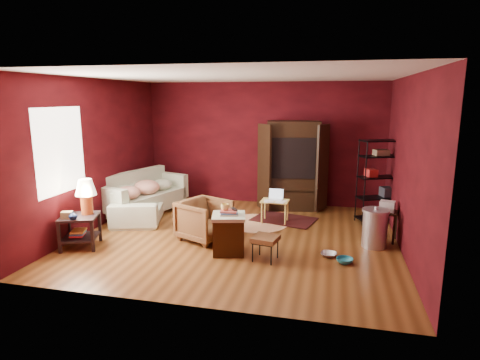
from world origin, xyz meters
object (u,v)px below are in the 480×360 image
(sofa, at_px, (143,193))
(laptop_desk, at_px, (275,203))
(side_table, at_px, (83,207))
(wire_shelving, at_px, (380,178))
(armchair, at_px, (204,218))
(hamper, at_px, (229,233))
(tv_armoire, at_px, (293,164))

(sofa, height_order, laptop_desk, sofa)
(side_table, height_order, wire_shelving, wire_shelving)
(armchair, relative_size, hamper, 1.07)
(hamper, bearing_deg, armchair, 139.20)
(armchair, distance_m, tv_armoire, 2.75)
(tv_armoire, distance_m, wire_shelving, 1.88)
(hamper, bearing_deg, side_table, -173.98)
(laptop_desk, relative_size, wire_shelving, 0.40)
(wire_shelving, bearing_deg, tv_armoire, 138.18)
(armchair, xyz_separation_m, laptop_desk, (1.05, 1.25, 0.02))
(hamper, distance_m, wire_shelving, 3.40)
(sofa, xyz_separation_m, hamper, (2.35, -1.72, -0.12))
(armchair, distance_m, laptop_desk, 1.63)
(armchair, relative_size, tv_armoire, 0.40)
(sofa, relative_size, laptop_desk, 3.52)
(hamper, relative_size, laptop_desk, 1.10)
(hamper, height_order, tv_armoire, tv_armoire)
(armchair, distance_m, side_table, 2.03)
(side_table, height_order, laptop_desk, side_table)
(armchair, height_order, wire_shelving, wire_shelving)
(side_table, xyz_separation_m, hamper, (2.43, 0.26, -0.35))
(sofa, height_order, wire_shelving, wire_shelving)
(tv_armoire, bearing_deg, hamper, -112.57)
(side_table, relative_size, wire_shelving, 0.69)
(side_table, bearing_deg, tv_armoire, 44.74)
(sofa, bearing_deg, laptop_desk, -106.05)
(tv_armoire, relative_size, wire_shelving, 1.18)
(side_table, relative_size, hamper, 1.56)
(sofa, xyz_separation_m, wire_shelving, (4.83, 0.53, 0.45))
(side_table, distance_m, wire_shelving, 5.52)
(side_table, bearing_deg, armchair, 21.86)
(hamper, height_order, wire_shelving, wire_shelving)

